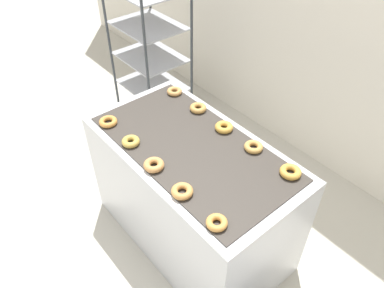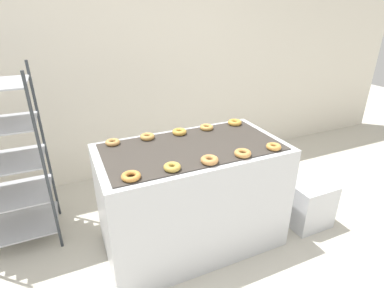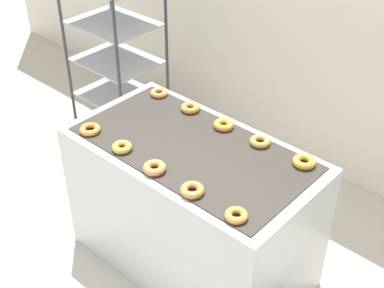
{
  "view_description": "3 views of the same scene",
  "coord_description": "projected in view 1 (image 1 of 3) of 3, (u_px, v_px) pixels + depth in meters",
  "views": [
    {
      "loc": [
        1.36,
        -0.49,
        2.48
      ],
      "look_at": [
        0.0,
        0.64,
        0.94
      ],
      "focal_mm": 35.0,
      "sensor_mm": 36.0,
      "label": 1
    },
    {
      "loc": [
        -0.86,
        -1.26,
        1.88
      ],
      "look_at": [
        0.0,
        0.64,
        0.94
      ],
      "focal_mm": 28.0,
      "sensor_mm": 36.0,
      "label": 2
    },
    {
      "loc": [
        1.63,
        -1.17,
        2.65
      ],
      "look_at": [
        0.0,
        0.64,
        0.94
      ],
      "focal_mm": 50.0,
      "sensor_mm": 36.0,
      "label": 3
    }
  ],
  "objects": [
    {
      "name": "donut_far_center",
      "position": [
        224.0,
        127.0,
        2.47
      ],
      "size": [
        0.12,
        0.12,
        0.04
      ],
      "primitive_type": "torus",
      "color": "gold",
      "rests_on": "fryer_machine"
    },
    {
      "name": "donut_far_left",
      "position": [
        198.0,
        108.0,
        2.64
      ],
      "size": [
        0.12,
        0.12,
        0.04
      ],
      "primitive_type": "torus",
      "color": "#BC8A46",
      "rests_on": "fryer_machine"
    },
    {
      "name": "donut_near_rightmost",
      "position": [
        217.0,
        223.0,
        1.89
      ],
      "size": [
        0.11,
        0.11,
        0.04
      ],
      "primitive_type": "torus",
      "color": "#D08E42",
      "rests_on": "fryer_machine"
    },
    {
      "name": "wall_back",
      "position": [
        345.0,
        13.0,
        2.76
      ],
      "size": [
        8.0,
        0.05,
        2.8
      ],
      "color": "silver",
      "rests_on": "ground_plane"
    },
    {
      "name": "donut_far_right",
      "position": [
        254.0,
        147.0,
        2.33
      ],
      "size": [
        0.12,
        0.12,
        0.04
      ],
      "primitive_type": "torus",
      "color": "tan",
      "rests_on": "fryer_machine"
    },
    {
      "name": "donut_near_leftmost",
      "position": [
        108.0,
        122.0,
        2.52
      ],
      "size": [
        0.12,
        0.12,
        0.04
      ],
      "primitive_type": "torus",
      "color": "#CB873C",
      "rests_on": "fryer_machine"
    },
    {
      "name": "donut_near_center",
      "position": [
        154.0,
        165.0,
        2.2
      ],
      "size": [
        0.12,
        0.12,
        0.04
      ],
      "primitive_type": "torus",
      "color": "#C5874A",
      "rests_on": "fryer_machine"
    },
    {
      "name": "donut_far_leftmost",
      "position": [
        175.0,
        91.0,
        2.8
      ],
      "size": [
        0.11,
        0.11,
        0.04
      ],
      "primitive_type": "torus",
      "color": "tan",
      "rests_on": "fryer_machine"
    },
    {
      "name": "donut_near_left",
      "position": [
        131.0,
        141.0,
        2.36
      ],
      "size": [
        0.11,
        0.11,
        0.04
      ],
      "primitive_type": "torus",
      "color": "gold",
      "rests_on": "fryer_machine"
    },
    {
      "name": "ground_plane",
      "position": [
        123.0,
        282.0,
        2.65
      ],
      "size": [
        14.0,
        14.0,
        0.0
      ],
      "primitive_type": "plane",
      "color": "beige"
    },
    {
      "name": "donut_near_right",
      "position": [
        182.0,
        191.0,
        2.05
      ],
      "size": [
        0.12,
        0.12,
        0.04
      ],
      "primitive_type": "torus",
      "color": "#C68946",
      "rests_on": "fryer_machine"
    },
    {
      "name": "donut_far_rightmost",
      "position": [
        290.0,
        172.0,
        2.16
      ],
      "size": [
        0.13,
        0.13,
        0.04
      ],
      "primitive_type": "torus",
      "color": "gold",
      "rests_on": "fryer_machine"
    },
    {
      "name": "fryer_machine",
      "position": [
        192.0,
        195.0,
        2.66
      ],
      "size": [
        1.46,
        0.79,
        0.92
      ],
      "color": "silver",
      "rests_on": "ground_plane"
    },
    {
      "name": "baking_rack_cart",
      "position": [
        151.0,
        57.0,
        3.56
      ],
      "size": [
        0.65,
        0.52,
        1.51
      ],
      "color": "#33383D",
      "rests_on": "ground_plane"
    }
  ]
}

